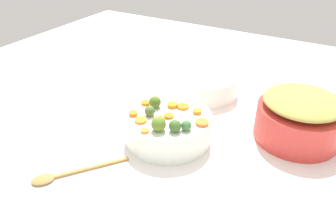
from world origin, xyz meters
The scene contains 21 objects.
tabletop centered at (0.00, 0.00, 0.01)m, with size 2.40×2.40×0.02m, color white.
serving_bowl_carrots centered at (0.02, 0.01, 0.07)m, with size 0.27×0.27×0.09m, color white.
metal_pot centered at (0.23, -0.34, 0.08)m, with size 0.26×0.26×0.11m, color red.
stuffing_mound centered at (0.23, -0.34, 0.15)m, with size 0.24×0.24×0.04m, color tan.
carrot_slice_0 centered at (0.03, -0.10, 0.12)m, with size 0.04×0.04×0.01m, color orange.
carrot_slice_1 centered at (-0.03, 0.10, 0.12)m, with size 0.03×0.03×0.01m, color orange.
carrot_slice_2 centered at (0.09, -0.01, 0.11)m, with size 0.04×0.04×0.01m, color orange.
carrot_slice_3 centered at (0.07, 0.02, 0.12)m, with size 0.03×0.03×0.01m, color orange.
carrot_slice_4 centered at (-0.05, 0.06, 0.11)m, with size 0.04×0.04×0.01m, color orange.
carrot_slice_5 centered at (-0.09, 0.02, 0.11)m, with size 0.02×0.02×0.01m, color orange.
carrot_slice_6 centered at (0.05, 0.10, 0.11)m, with size 0.03×0.03×0.01m, color orange.
carrot_slice_7 centered at (0.08, -0.06, 0.12)m, with size 0.03×0.03×0.01m, color orange.
carrot_slice_8 centered at (-0.01, 0.01, 0.11)m, with size 0.03×0.03×0.01m, color orange.
carrot_slice_9 centered at (0.01, 0.00, 0.11)m, with size 0.03×0.03×0.01m, color orange.
brussels_sprout_0 centered at (-0.06, -0.01, 0.13)m, with size 0.04×0.04×0.04m, color olive.
brussels_sprout_1 centered at (-0.04, -0.05, 0.13)m, with size 0.04×0.04×0.04m, color #426B29.
brussels_sprout_2 centered at (-0.01, 0.05, 0.13)m, with size 0.03×0.03×0.03m, color #577435.
brussels_sprout_3 centered at (0.04, 0.07, 0.13)m, with size 0.04×0.04×0.04m, color #4F7224.
brussels_sprout_4 centered at (-0.02, -0.08, 0.13)m, with size 0.03×0.03×0.03m, color #45783F.
wooden_spoon centered at (-0.28, 0.18, 0.03)m, with size 0.23×0.19×0.01m.
casserole_dish centered at (0.37, 0.04, 0.06)m, with size 0.26×0.26×0.08m, color white.
Camera 1 is at (-0.72, -0.42, 0.64)m, focal length 35.22 mm.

